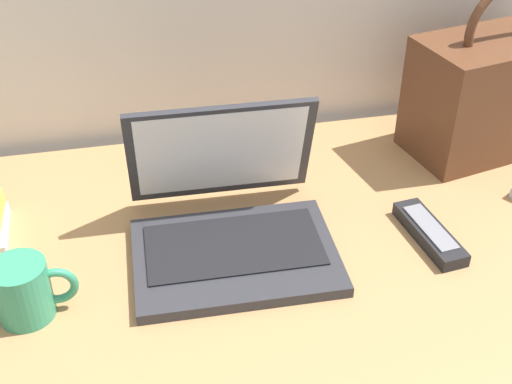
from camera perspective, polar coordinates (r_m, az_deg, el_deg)
The scene contains 5 objects.
desk at distance 1.08m, azimuth 1.77°, elevation -5.63°, with size 1.60×0.76×0.03m.
laptop at distance 1.06m, azimuth -2.18°, elevation -2.28°, with size 0.32×0.29×0.21m.
coffee_mug at distance 0.99m, azimuth -18.81°, elevation -7.75°, with size 0.12×0.08×0.09m.
remote_control_far at distance 1.12m, azimuth 14.33°, elevation -3.35°, with size 0.07×0.16×0.02m.
handbag at distance 1.35m, azimuth 19.24°, elevation 8.00°, with size 0.33×0.22×0.33m.
Camera 1 is at (-0.20, -0.79, 0.72)m, focal length 47.74 mm.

